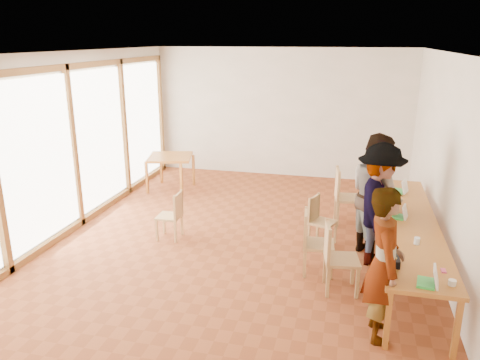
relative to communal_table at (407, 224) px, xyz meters
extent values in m
plane|color=brown|center=(-2.50, 0.41, -0.70)|extent=(8.00, 8.00, 0.00)
cube|color=silver|center=(-2.50, 4.41, 0.80)|extent=(6.00, 0.10, 3.00)
cube|color=silver|center=(-2.50, -3.59, 0.80)|extent=(6.00, 0.10, 3.00)
cube|color=silver|center=(0.50, 0.41, 0.80)|extent=(0.10, 8.00, 3.00)
cube|color=white|center=(-5.46, 0.41, 0.80)|extent=(0.10, 8.00, 3.00)
cube|color=white|center=(-2.50, 0.41, 2.32)|extent=(6.00, 8.00, 0.04)
cube|color=#A76725|center=(0.00, 0.00, 0.02)|extent=(0.80, 4.00, 0.05)
cube|color=#A76725|center=(-0.34, -1.94, -0.35)|extent=(0.06, 0.06, 0.70)
cube|color=#A76725|center=(-0.34, 1.94, -0.35)|extent=(0.06, 0.06, 0.70)
cube|color=#A76725|center=(0.34, -1.94, -0.35)|extent=(0.06, 0.06, 0.70)
cube|color=#A76725|center=(0.34, 1.94, -0.35)|extent=(0.06, 0.06, 0.70)
cube|color=#A76725|center=(-4.64, 2.71, 0.02)|extent=(0.90, 0.90, 0.05)
cube|color=#A76725|center=(-5.03, 2.32, -0.35)|extent=(0.05, 0.05, 0.70)
cube|color=#A76725|center=(-5.03, 3.10, -0.35)|extent=(0.05, 0.05, 0.70)
cube|color=#A76725|center=(-4.25, 2.32, -0.35)|extent=(0.05, 0.05, 0.70)
cube|color=#A76725|center=(-4.25, 3.10, -0.35)|extent=(0.05, 0.05, 0.70)
cube|color=tan|center=(-0.86, -0.82, -0.26)|extent=(0.50, 0.50, 0.04)
cube|color=tan|center=(-1.05, -0.85, -0.01)|extent=(0.11, 0.44, 0.46)
cube|color=tan|center=(-1.19, -0.39, -0.27)|extent=(0.46, 0.46, 0.04)
cube|color=tan|center=(-1.38, -0.41, -0.03)|extent=(0.08, 0.43, 0.44)
cube|color=tan|center=(-1.20, 0.58, -0.32)|extent=(0.48, 0.48, 0.04)
cube|color=tan|center=(-1.36, 0.64, -0.11)|extent=(0.16, 0.36, 0.39)
cube|color=tan|center=(-0.82, 1.59, -0.22)|extent=(0.53, 0.53, 0.04)
cube|color=tan|center=(-1.03, 1.56, 0.05)|extent=(0.11, 0.47, 0.49)
cube|color=tan|center=(-3.68, 0.23, -0.32)|extent=(0.38, 0.38, 0.04)
cube|color=tan|center=(-3.51, 0.24, -0.11)|extent=(0.04, 0.37, 0.39)
imported|color=gray|center=(-0.41, -1.70, 0.17)|extent=(0.49, 0.68, 1.75)
imported|color=gray|center=(-0.43, 0.48, 0.24)|extent=(1.02, 1.12, 1.88)
imported|color=gray|center=(-0.40, 0.12, 0.20)|extent=(0.75, 1.22, 1.81)
cube|color=green|center=(0.01, -1.80, 0.06)|extent=(0.21, 0.27, 0.03)
cube|color=white|center=(0.10, -1.81, 0.15)|extent=(0.11, 0.24, 0.21)
cube|color=green|center=(-0.12, 0.10, 0.06)|extent=(0.21, 0.26, 0.02)
cube|color=white|center=(-0.04, 0.08, 0.14)|extent=(0.12, 0.22, 0.19)
cube|color=green|center=(-0.02, 1.31, 0.06)|extent=(0.26, 0.31, 0.03)
cube|color=white|center=(0.06, 1.28, 0.16)|extent=(0.15, 0.25, 0.22)
imported|color=gold|center=(-0.31, -1.44, 0.09)|extent=(0.15, 0.15, 0.09)
cylinder|color=#147122|center=(-0.29, 1.77, 0.19)|extent=(0.07, 0.07, 0.28)
cylinder|color=silver|center=(0.03, -0.79, 0.09)|extent=(0.07, 0.07, 0.09)
cylinder|color=white|center=(0.27, -1.76, 0.08)|extent=(0.08, 0.08, 0.06)
cube|color=#DC4176|center=(0.24, -1.46, 0.05)|extent=(0.05, 0.10, 0.01)
cube|color=black|center=(-0.30, -1.41, 0.09)|extent=(0.16, 0.26, 0.09)
camera|label=1|loc=(-0.84, -6.47, 2.51)|focal=35.00mm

